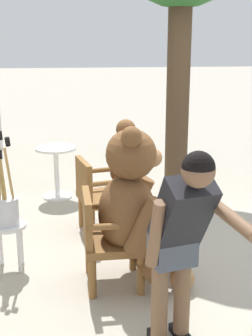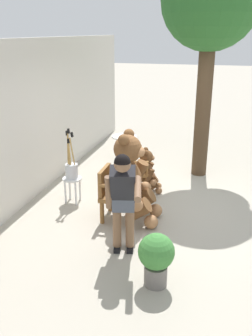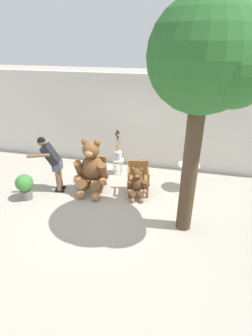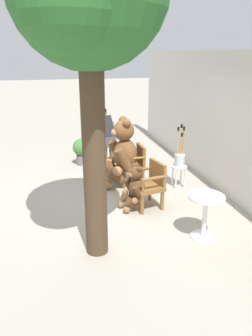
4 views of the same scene
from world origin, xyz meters
name	(u,v)px [view 2 (image 2 of 4)]	position (x,y,z in m)	size (l,w,h in m)	color
ground_plane	(160,207)	(0.00, 0.00, 0.00)	(60.00, 60.00, 0.00)	#A8A091
back_wall	(30,121)	(0.00, 2.40, 1.40)	(10.00, 0.16, 2.80)	beige
wooden_chair_left	(115,192)	(-0.60, 0.65, 0.46)	(0.57, 0.53, 0.86)	brown
wooden_chair_right	(133,168)	(0.58, 0.65, 0.46)	(0.66, 0.63, 0.86)	brown
teddy_bear_large	(130,178)	(-0.59, 0.39, 0.72)	(0.89, 0.84, 1.48)	brown
teddy_bear_small	(147,171)	(0.61, 0.37, 0.42)	(0.53, 0.53, 0.86)	brown
person_visitor	(123,194)	(-1.60, 0.23, 0.91)	(0.76, 0.60, 1.52)	black
white_stool	(72,184)	(-0.21, 1.56, 0.36)	(0.34, 0.34, 0.46)	silver
brush_bucket	(71,168)	(-0.21, 1.56, 0.65)	(0.22, 0.22, 0.90)	silver
round_side_table	(124,148)	(1.84, 1.16, 0.45)	(0.56, 0.56, 0.72)	white
patio_tree	(213,6)	(1.90, -0.56, 3.35)	(1.96, 1.87, 4.39)	#473523
potted_plant	(156,256)	(-2.13, -0.32, 0.40)	(0.44, 0.44, 0.68)	slate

